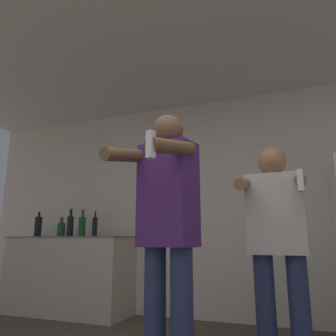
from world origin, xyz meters
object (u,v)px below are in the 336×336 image
bottle_green_wine (82,226)px  bottle_dark_rum (70,225)px  bottle_tall_gin (95,226)px  person_woman_foreground (167,226)px  bottle_clear_vodka (61,229)px  person_man_side (277,237)px  bottle_amber_bourbon (38,226)px

bottle_green_wine → bottle_dark_rum: (-0.17, -0.00, 0.01)m
bottle_tall_gin → person_woman_foreground: 2.19m
bottle_clear_vodka → person_man_side: 2.75m
bottle_green_wine → bottle_clear_vodka: 0.31m
bottle_amber_bourbon → person_man_side: size_ratio=0.22×
bottle_green_wine → bottle_amber_bourbon: 0.67m
bottle_tall_gin → person_woman_foreground: (1.53, -1.57, -0.08)m
bottle_green_wine → person_man_side: 2.46m
bottle_green_wine → person_man_side: person_man_side is taller
person_woman_foreground → person_man_side: 0.89m
bottle_tall_gin → bottle_dark_rum: (-0.35, 0.00, 0.02)m
bottle_tall_gin → bottle_clear_vodka: (-0.49, 0.00, -0.02)m
bottle_amber_bourbon → person_woman_foreground: size_ratio=0.20×
bottle_dark_rum → person_man_side: person_man_side is taller
bottle_clear_vodka → bottle_green_wine: bearing=-0.0°
bottle_dark_rum → person_man_side: bearing=-19.9°
bottle_dark_rum → bottle_green_wine: bearing=0.0°
bottle_tall_gin → person_woman_foreground: person_woman_foreground is taller
bottle_clear_vodka → person_man_side: person_man_side is taller
person_man_side → bottle_tall_gin: bearing=157.0°
bottle_dark_rum → person_woman_foreground: (1.88, -1.57, -0.10)m
bottle_green_wine → bottle_clear_vodka: size_ratio=1.35×
bottle_tall_gin → person_woman_foreground: size_ratio=0.19×
bottle_tall_gin → bottle_green_wine: bearing=180.0°
bottle_green_wine → bottle_clear_vodka: bottle_green_wine is taller
bottle_tall_gin → person_man_side: person_man_side is taller
bottle_dark_rum → bottle_amber_bourbon: 0.50m
bottle_clear_vodka → bottle_dark_rum: bearing=-0.0°
bottle_tall_gin → bottle_clear_vodka: 0.49m
bottle_dark_rum → bottle_amber_bourbon: bottle_dark_rum is taller
bottle_dark_rum → person_man_side: 2.62m
bottle_dark_rum → person_woman_foreground: size_ratio=0.22×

